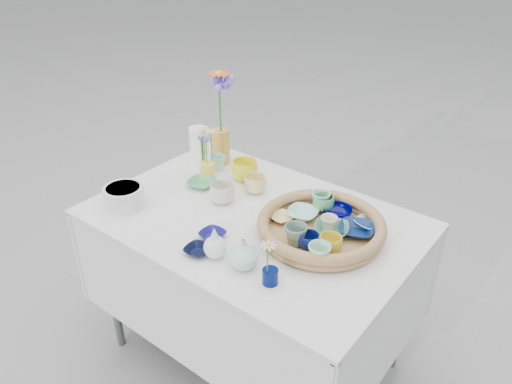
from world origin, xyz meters
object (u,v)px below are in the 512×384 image
Objects in this scene: display_table at (253,354)px; wicker_tray at (321,228)px; tall_vase_yellow at (221,146)px; bud_vase_seafoam at (244,253)px.

display_table is 2.66× the size of wicker_tray.
display_table is at bearing -34.45° from tall_vase_yellow.
bud_vase_seafoam reaches higher than display_table.
wicker_tray is at bearing 10.12° from display_table.
display_table is 7.69× the size of tall_vase_yellow.
tall_vase_yellow reaches higher than wicker_tray.
tall_vase_yellow is at bearing 161.15° from wicker_tray.
bud_vase_seafoam is at bearing -109.74° from wicker_tray.
wicker_tray is (0.28, 0.05, 0.80)m from display_table.
wicker_tray is 0.33m from bud_vase_seafoam.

